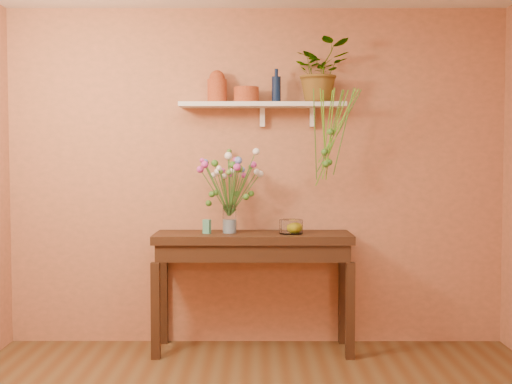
{
  "coord_description": "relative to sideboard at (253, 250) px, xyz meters",
  "views": [
    {
      "loc": [
        0.01,
        -3.35,
        1.51
      ],
      "look_at": [
        0.0,
        1.55,
        1.25
      ],
      "focal_mm": 46.45,
      "sensor_mm": 36.0,
      "label": 1
    }
  ],
  "objects": [
    {
      "name": "room",
      "position": [
        0.02,
        -1.74,
        0.56
      ],
      "size": [
        4.04,
        4.04,
        2.7
      ],
      "color": "brown",
      "rests_on": "ground"
    },
    {
      "name": "sideboard",
      "position": [
        0.0,
        0.0,
        0.0
      ],
      "size": [
        1.52,
        0.49,
        0.92
      ],
      "color": "#321C12",
      "rests_on": "ground"
    },
    {
      "name": "wall_shelf",
      "position": [
        0.08,
        0.14,
        1.13
      ],
      "size": [
        1.3,
        0.24,
        0.19
      ],
      "color": "white",
      "rests_on": "room"
    },
    {
      "name": "terracotta_jug",
      "position": [
        -0.28,
        0.15,
        1.27
      ],
      "size": [
        0.17,
        0.17,
        0.25
      ],
      "color": "#A14625",
      "rests_on": "wall_shelf"
    },
    {
      "name": "terracotta_pot",
      "position": [
        -0.05,
        0.12,
        1.21
      ],
      "size": [
        0.24,
        0.24,
        0.12
      ],
      "primitive_type": "cylinder",
      "rotation": [
        0.0,
        0.0,
        0.26
      ],
      "color": "#A14625",
      "rests_on": "wall_shelf"
    },
    {
      "name": "blue_bottle",
      "position": [
        0.18,
        0.13,
        1.26
      ],
      "size": [
        0.08,
        0.08,
        0.26
      ],
      "color": "#0B1936",
      "rests_on": "wall_shelf"
    },
    {
      "name": "spider_plant",
      "position": [
        0.52,
        0.11,
        1.39
      ],
      "size": [
        0.52,
        0.47,
        0.48
      ],
      "primitive_type": "imported",
      "rotation": [
        0.0,
        0.0,
        0.26
      ],
      "color": "#3A7423",
      "rests_on": "wall_shelf"
    },
    {
      "name": "plant_fronds",
      "position": [
        0.58,
        -0.05,
        0.84
      ],
      "size": [
        0.37,
        0.29,
        0.74
      ],
      "color": "#3A7423",
      "rests_on": "wall_shelf"
    },
    {
      "name": "glass_vase",
      "position": [
        -0.18,
        0.01,
        0.23
      ],
      "size": [
        0.11,
        0.11,
        0.22
      ],
      "color": "white",
      "rests_on": "sideboard"
    },
    {
      "name": "bouquet",
      "position": [
        -0.18,
        -0.0,
        0.6
      ],
      "size": [
        0.52,
        0.42,
        0.52
      ],
      "color": "#386B28",
      "rests_on": "glass_vase"
    },
    {
      "name": "glass_bowl",
      "position": [
        0.29,
        -0.04,
        0.18
      ],
      "size": [
        0.18,
        0.18,
        0.11
      ],
      "color": "white",
      "rests_on": "sideboard"
    },
    {
      "name": "lemon",
      "position": [
        0.31,
        -0.02,
        0.18
      ],
      "size": [
        0.08,
        0.08,
        0.08
      ],
      "primitive_type": "sphere",
      "color": "yellow",
      "rests_on": "glass_bowl"
    },
    {
      "name": "carton",
      "position": [
        -0.35,
        -0.03,
        0.19
      ],
      "size": [
        0.07,
        0.06,
        0.11
      ],
      "primitive_type": "cube",
      "rotation": [
        0.0,
        0.0,
        -0.39
      ],
      "color": "#326683",
      "rests_on": "sideboard"
    }
  ]
}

